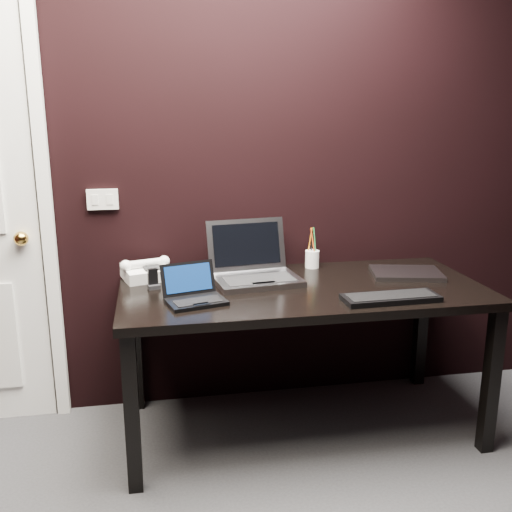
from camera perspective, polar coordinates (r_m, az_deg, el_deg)
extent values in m
plane|color=black|center=(2.92, -2.94, 9.53)|extent=(4.00, 0.00, 4.00)
cube|color=white|center=(2.95, -20.15, 3.32)|extent=(0.06, 0.05, 2.11)
sphere|color=gold|center=(2.94, -22.44, 1.61)|extent=(0.07, 0.07, 0.07)
cube|color=silver|center=(2.91, -15.09, 5.49)|extent=(0.15, 0.02, 0.10)
cube|color=silver|center=(2.91, -15.80, 5.42)|extent=(0.03, 0.01, 0.05)
cube|color=silver|center=(2.90, -14.42, 5.50)|extent=(0.03, 0.01, 0.05)
cube|color=black|center=(2.70, 4.67, -3.43)|extent=(1.70, 0.80, 0.04)
cube|color=black|center=(2.45, -12.31, -15.18)|extent=(0.06, 0.06, 0.70)
cube|color=black|center=(2.86, 22.46, -11.49)|extent=(0.06, 0.06, 0.70)
cube|color=black|center=(3.08, -11.96, -8.81)|extent=(0.06, 0.06, 0.70)
cube|color=black|center=(3.41, 16.16, -6.73)|extent=(0.06, 0.06, 0.70)
cube|color=black|center=(2.46, -6.00, -4.58)|extent=(0.28, 0.22, 0.02)
cube|color=black|center=(2.44, -5.85, -4.50)|extent=(0.22, 0.14, 0.00)
cube|color=black|center=(2.40, -5.51, -4.81)|extent=(0.07, 0.04, 0.00)
cube|color=black|center=(2.53, -6.82, -2.21)|extent=(0.25, 0.11, 0.14)
cube|color=#091F4A|center=(2.53, -6.79, -2.21)|extent=(0.21, 0.09, 0.11)
cube|color=#9A9A9F|center=(2.74, 0.11, -2.42)|extent=(0.43, 0.34, 0.03)
cube|color=black|center=(2.70, 0.34, -2.31)|extent=(0.35, 0.20, 0.00)
cube|color=#98989D|center=(2.63, 0.84, -2.75)|extent=(0.12, 0.06, 0.00)
cube|color=#A1A1A6|center=(2.87, -0.97, 1.18)|extent=(0.41, 0.13, 0.25)
cube|color=black|center=(2.86, -0.93, 1.19)|extent=(0.35, 0.10, 0.20)
cube|color=black|center=(2.55, 13.32, -4.11)|extent=(0.43, 0.16, 0.02)
cube|color=black|center=(2.55, 13.33, -3.82)|extent=(0.39, 0.13, 0.00)
cube|color=#99999F|center=(2.96, 14.79, -1.67)|extent=(0.39, 0.31, 0.02)
cube|color=white|center=(2.84, -11.03, -1.67)|extent=(0.25, 0.24, 0.09)
cylinder|color=silver|center=(2.81, -11.01, -0.74)|extent=(0.19, 0.09, 0.04)
sphere|color=white|center=(2.79, -12.88, -0.97)|extent=(0.07, 0.07, 0.06)
sphere|color=white|center=(2.84, -9.18, -0.52)|extent=(0.07, 0.07, 0.06)
cube|color=black|center=(2.79, -10.33, -1.16)|extent=(0.09, 0.08, 0.01)
cube|color=black|center=(2.69, -10.27, -2.22)|extent=(0.05, 0.03, 0.09)
cube|color=black|center=(2.69, -10.16, -3.05)|extent=(0.06, 0.05, 0.02)
cylinder|color=white|center=(3.01, 5.63, -0.31)|extent=(0.09, 0.09, 0.09)
cylinder|color=orange|center=(2.99, 5.43, 1.56)|extent=(0.02, 0.02, 0.14)
cylinder|color=#278F44|center=(2.99, 5.89, 1.55)|extent=(0.02, 0.02, 0.14)
cylinder|color=black|center=(3.00, 5.62, 1.60)|extent=(0.01, 0.01, 0.14)
cylinder|color=#BE4111|center=(2.98, 5.69, 1.51)|extent=(0.03, 0.03, 0.14)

